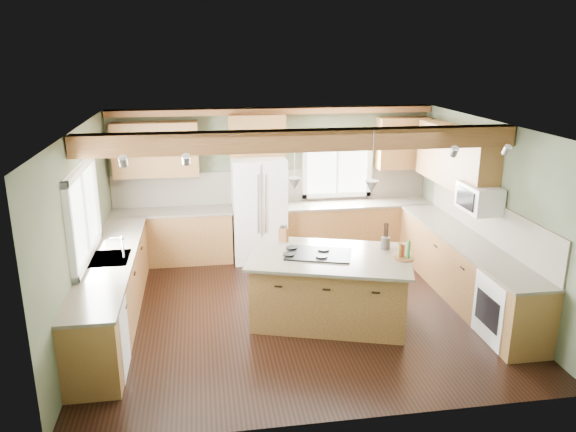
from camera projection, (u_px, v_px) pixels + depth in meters
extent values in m
plane|color=black|center=(297.00, 310.00, 7.97)|extent=(5.60, 5.60, 0.00)
plane|color=silver|center=(298.00, 126.00, 7.22)|extent=(5.60, 5.60, 0.00)
plane|color=#3D4531|center=(273.00, 181.00, 9.96)|extent=(5.60, 0.00, 5.60)
plane|color=#3D4531|center=(82.00, 233.00, 7.17)|extent=(0.00, 5.00, 5.00)
plane|color=#3D4531|center=(490.00, 214.00, 8.01)|extent=(0.00, 5.00, 5.00)
cube|color=#593319|center=(302.00, 140.00, 6.96)|extent=(5.55, 0.26, 0.26)
cube|color=#593319|center=(273.00, 111.00, 9.50)|extent=(5.55, 0.20, 0.10)
cube|color=brown|center=(273.00, 186.00, 9.97)|extent=(5.58, 0.03, 0.58)
cube|color=brown|center=(487.00, 219.00, 8.08)|extent=(0.03, 3.70, 0.58)
cube|color=brown|center=(173.00, 237.00, 9.65)|extent=(2.02, 0.60, 0.88)
cube|color=#463F33|center=(171.00, 212.00, 9.52)|extent=(2.06, 0.64, 0.04)
cube|color=brown|center=(357.00, 228.00, 10.14)|extent=(2.62, 0.60, 0.88)
cube|color=#463F33|center=(358.00, 204.00, 10.01)|extent=(2.66, 0.64, 0.04)
cube|color=brown|center=(113.00, 292.00, 7.51)|extent=(0.60, 3.70, 0.88)
cube|color=#463F33|center=(110.00, 259.00, 7.38)|extent=(0.64, 3.74, 0.04)
cube|color=brown|center=(464.00, 269.00, 8.26)|extent=(0.60, 3.70, 0.88)
cube|color=#463F33|center=(466.00, 240.00, 8.13)|extent=(0.64, 3.74, 0.04)
cube|color=brown|center=(156.00, 149.00, 9.30)|extent=(1.40, 0.35, 0.90)
cube|color=brown|center=(257.00, 135.00, 9.50)|extent=(0.96, 0.35, 0.70)
cube|color=brown|center=(455.00, 157.00, 8.65)|extent=(0.35, 2.20, 0.90)
cube|color=brown|center=(403.00, 143.00, 9.95)|extent=(0.90, 0.35, 0.90)
cube|color=white|center=(82.00, 213.00, 7.15)|extent=(0.04, 1.60, 1.05)
cube|color=white|center=(337.00, 165.00, 10.04)|extent=(1.10, 0.04, 1.00)
cube|color=#262628|center=(110.00, 259.00, 7.38)|extent=(0.50, 0.65, 0.03)
cylinder|color=#B2B2B7|center=(123.00, 248.00, 7.36)|extent=(0.02, 0.02, 0.28)
cube|color=white|center=(98.00, 340.00, 6.29)|extent=(0.60, 0.60, 0.84)
cube|color=white|center=(510.00, 309.00, 7.03)|extent=(0.60, 0.72, 0.84)
cube|color=white|center=(479.00, 198.00, 7.86)|extent=(0.40, 0.70, 0.38)
cone|color=#B2B2B7|center=(294.00, 184.00, 7.26)|extent=(0.18, 0.18, 0.16)
cone|color=#B2B2B7|center=(372.00, 187.00, 7.12)|extent=(0.18, 0.18, 0.16)
cube|color=white|center=(259.00, 209.00, 9.67)|extent=(0.90, 0.74, 1.80)
cube|color=olive|center=(330.00, 289.00, 7.61)|extent=(2.26, 1.76, 0.88)
cube|color=#463F33|center=(331.00, 257.00, 7.47)|extent=(2.42, 1.93, 0.04)
cube|color=black|center=(319.00, 254.00, 7.49)|extent=(0.99, 0.81, 0.02)
cube|color=brown|center=(284.00, 235.00, 7.99)|extent=(0.15, 0.14, 0.20)
cylinder|color=#372E2C|center=(385.00, 243.00, 7.69)|extent=(0.16, 0.16, 0.17)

